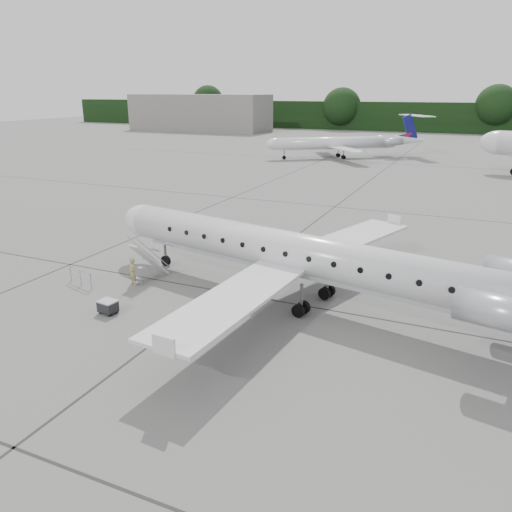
% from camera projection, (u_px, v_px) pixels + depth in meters
% --- Properties ---
extents(ground, '(320.00, 320.00, 0.00)m').
position_uv_depth(ground, '(318.00, 343.00, 22.98)').
color(ground, slate).
rests_on(ground, ground).
extents(treeline, '(260.00, 4.00, 8.00)m').
position_uv_depth(treeline, '(463.00, 118.00, 134.36)').
color(treeline, black).
rests_on(treeline, ground).
extents(terminal_building, '(40.00, 14.00, 10.00)m').
position_uv_depth(terminal_building, '(200.00, 113.00, 143.78)').
color(terminal_building, slate).
rests_on(terminal_building, ground).
extents(main_regional_jet, '(34.08, 27.49, 7.77)m').
position_uv_depth(main_regional_jet, '(299.00, 234.00, 26.33)').
color(main_regional_jet, silver).
rests_on(main_regional_jet, ground).
extents(airstair, '(1.31, 2.50, 2.43)m').
position_uv_depth(airstair, '(149.00, 260.00, 30.49)').
color(airstair, silver).
rests_on(airstair, ground).
extents(passenger, '(0.72, 0.59, 1.68)m').
position_uv_depth(passenger, '(132.00, 272.00, 29.58)').
color(passenger, '#9D8755').
rests_on(passenger, ground).
extents(safety_railing, '(2.14, 0.69, 1.00)m').
position_uv_depth(safety_railing, '(81.00, 278.00, 29.65)').
color(safety_railing, '#999CA1').
rests_on(safety_railing, ground).
extents(baggage_cart, '(0.98, 0.83, 0.77)m').
position_uv_depth(baggage_cart, '(108.00, 306.00, 25.96)').
color(baggage_cart, black).
rests_on(baggage_cart, ground).
extents(bg_regional_left, '(33.49, 31.74, 7.13)m').
position_uv_depth(bg_regional_left, '(336.00, 137.00, 84.80)').
color(bg_regional_left, silver).
rests_on(bg_regional_left, ground).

